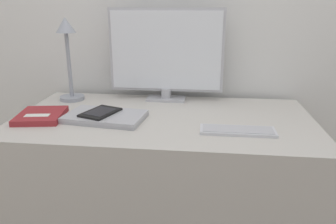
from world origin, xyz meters
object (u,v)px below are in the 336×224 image
Objects in this scene: keyboard at (238,130)px; ereader at (100,112)px; monitor at (166,54)px; notebook at (41,116)px; desk_lamp at (68,50)px; laptop at (105,117)px.

keyboard is 0.61m from ereader.
monitor is 2.90× the size of ereader.
desk_lamp is at bearing 86.20° from notebook.
laptop is at bearing 3.86° from notebook.
keyboard is at bearing -4.47° from notebook.
desk_lamp is at bearing 133.22° from laptop.
laptop is 0.47m from desk_lamp.
monitor reaches higher than keyboard.
monitor is 0.60m from keyboard.
monitor is at bearing 56.10° from laptop.
desk_lamp reaches higher than laptop.
laptop is at bearing 171.36° from keyboard.
ereader is at bearing -48.74° from desk_lamp.
ereader reaches higher than notebook.
desk_lamp is (-0.27, 0.29, 0.25)m from laptop.
notebook is (-0.52, -0.37, -0.23)m from monitor.
ereader is at bearing 166.32° from laptop.
laptop is 1.47× the size of notebook.
keyboard is 1.21× the size of notebook.
notebook is (-0.02, -0.31, -0.25)m from desk_lamp.
notebook is at bearing -174.63° from ereader.
desk_lamp is at bearing -173.56° from monitor.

